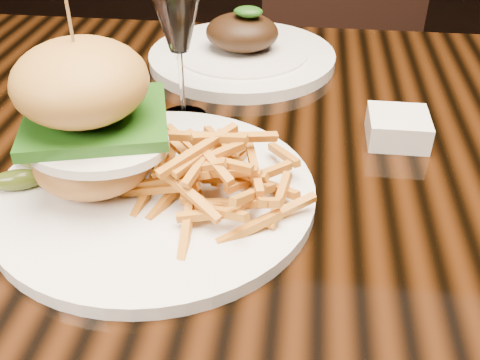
# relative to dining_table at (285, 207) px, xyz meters

# --- Properties ---
(dining_table) EXTENTS (1.60, 0.90, 0.75)m
(dining_table) POSITION_rel_dining_table_xyz_m (0.00, 0.00, 0.00)
(dining_table) COLOR black
(dining_table) RESTS_ON ground
(burger_plate) EXTENTS (0.34, 0.34, 0.22)m
(burger_plate) POSITION_rel_dining_table_xyz_m (-0.15, -0.10, 0.13)
(burger_plate) COLOR white
(burger_plate) RESTS_ON dining_table
(ramekin) EXTENTS (0.08, 0.08, 0.03)m
(ramekin) POSITION_rel_dining_table_xyz_m (0.13, 0.06, 0.09)
(ramekin) COLOR white
(ramekin) RESTS_ON dining_table
(wine_glass) EXTENTS (0.07, 0.07, 0.18)m
(wine_glass) POSITION_rel_dining_table_xyz_m (-0.14, 0.08, 0.21)
(wine_glass) COLOR white
(wine_glass) RESTS_ON dining_table
(far_dish) EXTENTS (0.30, 0.30, 0.10)m
(far_dish) POSITION_rel_dining_table_xyz_m (-0.09, 0.27, 0.09)
(far_dish) COLOR white
(far_dish) RESTS_ON dining_table
(chair_far) EXTENTS (0.53, 0.54, 0.95)m
(chair_far) POSITION_rel_dining_table_xyz_m (0.13, 0.89, -0.13)
(chair_far) COLOR black
(chair_far) RESTS_ON ground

